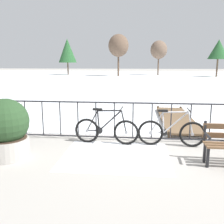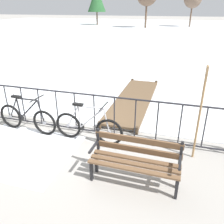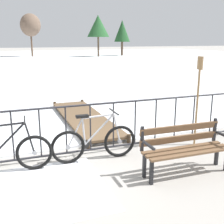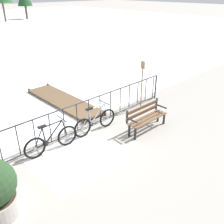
% 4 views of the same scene
% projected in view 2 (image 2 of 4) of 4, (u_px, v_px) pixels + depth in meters
% --- Properties ---
extents(ground_plane, '(160.00, 160.00, 0.00)m').
position_uv_depth(ground_plane, '(68.00, 130.00, 6.14)').
color(ground_plane, '#9E9991').
extents(frozen_pond, '(80.00, 56.00, 0.03)m').
position_uv_depth(frozen_pond, '(164.00, 31.00, 30.92)').
color(frozen_pond, white).
rests_on(frozen_pond, ground).
extents(snow_patch, '(2.44, 1.98, 0.01)m').
position_uv_depth(snow_patch, '(19.00, 150.00, 5.25)').
color(snow_patch, white).
rests_on(snow_patch, ground).
extents(railing_fence, '(9.06, 0.06, 1.07)m').
position_uv_depth(railing_fence, '(66.00, 110.00, 5.91)').
color(railing_fence, '#232328').
rests_on(railing_fence, ground).
extents(bicycle_near_railing, '(1.71, 0.52, 0.97)m').
position_uv_depth(bicycle_near_railing, '(88.00, 127.00, 5.48)').
color(bicycle_near_railing, black).
rests_on(bicycle_near_railing, ground).
extents(bicycle_second, '(1.71, 0.52, 0.97)m').
position_uv_depth(bicycle_second, '(27.00, 118.00, 5.93)').
color(bicycle_second, black).
rests_on(bicycle_second, ground).
extents(park_bench, '(1.61, 0.51, 0.89)m').
position_uv_depth(park_bench, '(135.00, 157.00, 4.15)').
color(park_bench, brown).
rests_on(park_bench, ground).
extents(oar_upright, '(0.04, 0.16, 1.98)m').
position_uv_depth(oar_upright, '(201.00, 109.00, 4.57)').
color(oar_upright, '#937047').
rests_on(oar_upright, ground).
extents(wooden_dock, '(1.10, 4.25, 0.20)m').
position_uv_depth(wooden_dock, '(134.00, 99.00, 7.83)').
color(wooden_dock, brown).
rests_on(wooden_dock, ground).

